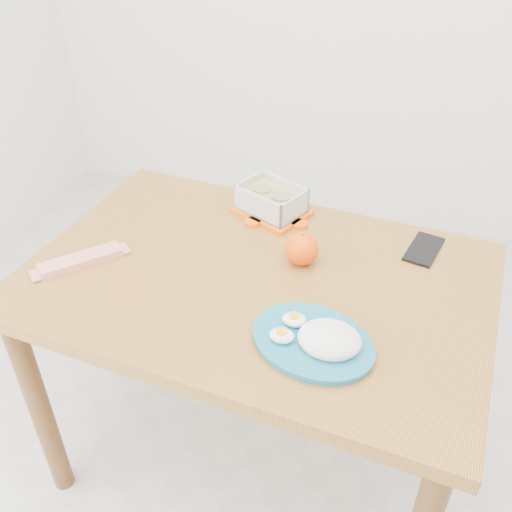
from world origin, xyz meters
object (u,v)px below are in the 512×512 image
(food_container, at_px, (271,201))
(smartphone, at_px, (424,249))
(orange_fruit, at_px, (302,249))
(dining_table, at_px, (256,306))
(rice_plate, at_px, (318,338))

(food_container, relative_size, smartphone, 1.67)
(orange_fruit, bearing_deg, food_container, 125.20)
(smartphone, bearing_deg, food_container, -175.04)
(dining_table, bearing_deg, rice_plate, -39.54)
(dining_table, bearing_deg, smartphone, 35.92)
(dining_table, distance_m, smartphone, 0.48)
(food_container, distance_m, rice_plate, 0.56)
(dining_table, xyz_separation_m, orange_fruit, (0.10, 0.09, 0.15))
(food_container, height_order, rice_plate, food_container)
(smartphone, bearing_deg, dining_table, -136.46)
(food_container, bearing_deg, dining_table, -56.74)
(dining_table, relative_size, food_container, 4.89)
(food_container, height_order, smartphone, food_container)
(orange_fruit, distance_m, smartphone, 0.34)
(orange_fruit, bearing_deg, rice_plate, -68.85)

